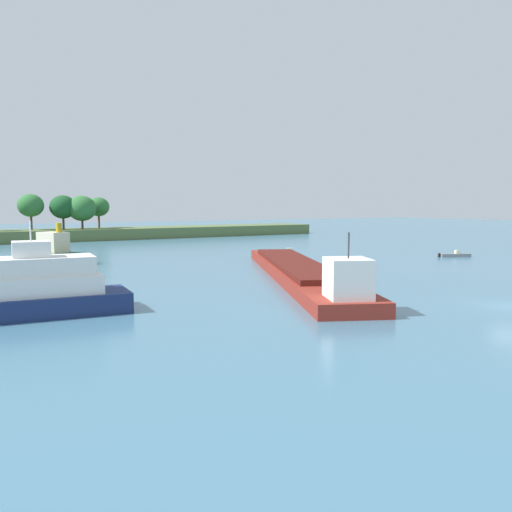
{
  "coord_description": "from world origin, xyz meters",
  "views": [
    {
      "loc": [
        -36.28,
        -23.24,
        7.64
      ],
      "look_at": [
        -2.42,
        32.28,
        1.2
      ],
      "focal_mm": 36.73,
      "sensor_mm": 36.0,
      "label": 1
    }
  ],
  "objects": [
    {
      "name": "ground_plane",
      "position": [
        0.0,
        0.0,
        0.0
      ],
      "size": [
        400.0,
        400.0,
        0.0
      ],
      "primitive_type": "plane",
      "color": "teal"
    },
    {
      "name": "treeline_island",
      "position": [
        -4.4,
        91.99,
        2.32
      ],
      "size": [
        97.91,
        11.07,
        9.75
      ],
      "color": "#566B3D",
      "rests_on": "ground"
    },
    {
      "name": "white_riverboat",
      "position": [
        -32.94,
        15.21,
        1.77
      ],
      "size": [
        17.39,
        6.22,
        6.55
      ],
      "color": "navy",
      "rests_on": "ground"
    },
    {
      "name": "cargo_barge",
      "position": [
        -4.73,
        20.05,
        0.86
      ],
      "size": [
        22.12,
        39.66,
        5.71
      ],
      "color": "maroon",
      "rests_on": "ground"
    },
    {
      "name": "small_motorboat",
      "position": [
        27.91,
        26.42,
        0.27
      ],
      "size": [
        4.62,
        3.04,
        0.99
      ],
      "color": "slate",
      "rests_on": "ground"
    },
    {
      "name": "tugboat",
      "position": [
        -23.82,
        48.23,
        1.37
      ],
      "size": [
        7.79,
        11.22,
        5.28
      ],
      "color": "#19472D",
      "rests_on": "ground"
    },
    {
      "name": "fishing_skiff",
      "position": [
        8.94,
        41.18,
        0.29
      ],
      "size": [
        3.93,
        5.37,
        1.04
      ],
      "color": "#19472D",
      "rests_on": "ground"
    },
    {
      "name": "channel_buoy_red",
      "position": [
        -10.17,
        5.67,
        0.81
      ],
      "size": [
        0.7,
        0.7,
        1.9
      ],
      "color": "red",
      "rests_on": "ground"
    }
  ]
}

